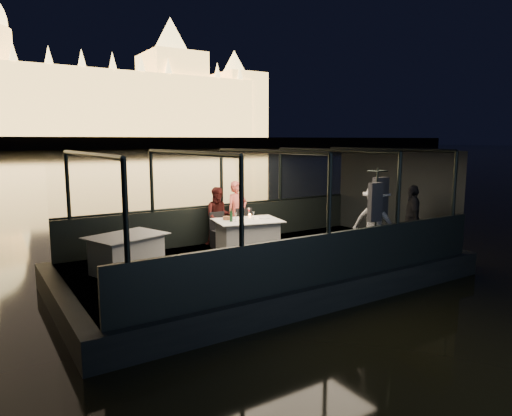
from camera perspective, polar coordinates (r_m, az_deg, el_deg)
river_water at (r=88.21m, az=-29.21°, el=5.46°), size 500.00×500.00×0.00m
boat_hull at (r=10.10m, az=1.24°, el=-9.02°), size 8.60×4.40×1.00m
boat_deck at (r=9.96m, az=1.25°, el=-6.39°), size 8.00×4.00×0.04m
gunwale_port at (r=11.53m, az=-4.29°, el=-1.96°), size 8.00×0.08×0.90m
gunwale_starboard at (r=8.31m, az=9.00°, el=-6.17°), size 8.00×0.08×0.90m
cabin_glass_port at (r=11.38m, az=-4.35°, el=3.75°), size 8.00×0.02×1.40m
cabin_glass_starboard at (r=8.10m, az=9.18°, el=1.73°), size 8.00×0.02×1.40m
cabin_roof_glass at (r=9.63m, az=1.29°, el=7.08°), size 8.00×4.00×0.02m
end_wall_fore at (r=8.23m, az=-22.56°, el=-1.88°), size 0.02×4.00×2.30m
end_wall_aft at (r=12.39m, az=16.83°, el=1.70°), size 0.02×4.00×2.30m
canopy_ribs at (r=9.73m, az=1.27°, el=0.29°), size 8.00×4.00×2.30m
dining_table_central at (r=10.28m, az=-1.07°, el=-3.59°), size 1.63×1.32×0.77m
dining_table_aft at (r=9.18m, az=-15.83°, el=-5.40°), size 1.64×1.40×0.74m
chair_port_left at (r=10.87m, az=-4.48°, el=-2.61°), size 0.40×0.40×0.83m
chair_port_right at (r=11.06m, az=-1.05°, el=-2.39°), size 0.53×0.53×0.88m
coat_stand at (r=9.51m, az=14.72°, el=-1.71°), size 0.56×0.46×1.99m
person_woman_coral at (r=11.23m, az=-2.37°, el=-0.68°), size 0.58×0.41×1.54m
person_man_maroon at (r=11.03m, az=-4.66°, el=-0.86°), size 0.83×0.75×1.42m
passenger_stripe at (r=9.84m, az=14.73°, el=-1.67°), size 0.94×1.21×1.64m
passenger_dark at (r=11.06m, az=18.94°, el=-0.75°), size 0.87×0.93×1.53m
wine_bottle at (r=10.00m, az=-3.13°, el=-0.86°), size 0.08×0.08×0.30m
bread_basket at (r=10.26m, az=-3.66°, el=-1.25°), size 0.20×0.20×0.07m
amber_candle at (r=10.49m, az=-0.79°, el=-1.01°), size 0.07×0.07×0.09m
plate_near at (r=10.43m, az=1.01°, el=-1.25°), size 0.27×0.27×0.02m
plate_far at (r=10.33m, az=-2.97°, el=-1.35°), size 0.31×0.31×0.02m
wine_glass_white at (r=10.00m, az=-2.56°, el=-1.18°), size 0.08×0.08×0.19m
wine_glass_red at (r=10.62m, az=-0.90°, el=-0.59°), size 0.08×0.08×0.20m
wine_glass_empty at (r=10.23m, az=-0.33°, el=-0.95°), size 0.07×0.07×0.18m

